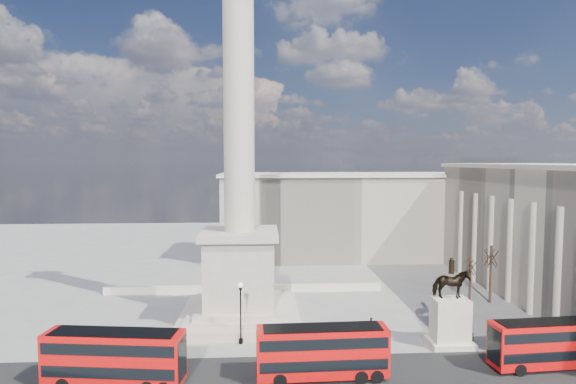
{
  "coord_description": "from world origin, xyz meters",
  "views": [
    {
      "loc": [
        2.86,
        -48.06,
        19.1
      ],
      "look_at": [
        5.66,
        3.33,
        15.49
      ],
      "focal_mm": 28.0,
      "sensor_mm": 36.0,
      "label": 1
    }
  ],
  "objects_px": {
    "nelsons_column": "(240,213)",
    "equestrian_statue": "(450,315)",
    "red_bus_a": "(115,358)",
    "red_bus_b": "(323,351)",
    "pedestrian_walking": "(509,340)",
    "pedestrian_standing": "(470,337)",
    "red_bus_c": "(550,344)",
    "pedestrian_crossing": "(371,325)",
    "victorian_lamp": "(241,308)"
  },
  "relations": [
    {
      "from": "nelsons_column",
      "to": "equestrian_statue",
      "type": "distance_m",
      "value": 25.63
    },
    {
      "from": "red_bus_a",
      "to": "red_bus_b",
      "type": "distance_m",
      "value": 17.72
    },
    {
      "from": "pedestrian_walking",
      "to": "pedestrian_standing",
      "type": "distance_m",
      "value": 3.88
    },
    {
      "from": "red_bus_c",
      "to": "pedestrian_crossing",
      "type": "bearing_deg",
      "value": 143.56
    },
    {
      "from": "victorian_lamp",
      "to": "pedestrian_crossing",
      "type": "height_order",
      "value": "victorian_lamp"
    },
    {
      "from": "red_bus_b",
      "to": "pedestrian_crossing",
      "type": "xyz_separation_m",
      "value": [
        6.72,
        10.11,
        -1.56
      ]
    },
    {
      "from": "red_bus_a",
      "to": "pedestrian_crossing",
      "type": "bearing_deg",
      "value": 30.23
    },
    {
      "from": "equestrian_statue",
      "to": "pedestrian_crossing",
      "type": "height_order",
      "value": "equestrian_statue"
    },
    {
      "from": "red_bus_a",
      "to": "victorian_lamp",
      "type": "distance_m",
      "value": 13.19
    },
    {
      "from": "nelsons_column",
      "to": "red_bus_a",
      "type": "relative_size",
      "value": 4.18
    },
    {
      "from": "victorian_lamp",
      "to": "red_bus_a",
      "type": "bearing_deg",
      "value": -140.57
    },
    {
      "from": "red_bus_b",
      "to": "pedestrian_standing",
      "type": "relative_size",
      "value": 6.22
    },
    {
      "from": "victorian_lamp",
      "to": "equestrian_statue",
      "type": "relative_size",
      "value": 0.71
    },
    {
      "from": "equestrian_statue",
      "to": "pedestrian_standing",
      "type": "bearing_deg",
      "value": -8.09
    },
    {
      "from": "red_bus_b",
      "to": "equestrian_statue",
      "type": "xyz_separation_m",
      "value": [
        14.06,
        6.39,
        0.8
      ]
    },
    {
      "from": "red_bus_b",
      "to": "equestrian_statue",
      "type": "relative_size",
      "value": 1.25
    },
    {
      "from": "nelsons_column",
      "to": "pedestrian_walking",
      "type": "bearing_deg",
      "value": -19.1
    },
    {
      "from": "red_bus_c",
      "to": "pedestrian_standing",
      "type": "bearing_deg",
      "value": 129.95
    },
    {
      "from": "pedestrian_crossing",
      "to": "pedestrian_walking",
      "type": "bearing_deg",
      "value": -136.45
    },
    {
      "from": "equestrian_statue",
      "to": "pedestrian_standing",
      "type": "xyz_separation_m",
      "value": [
        2.04,
        -0.29,
        -2.3
      ]
    },
    {
      "from": "red_bus_a",
      "to": "red_bus_c",
      "type": "bearing_deg",
      "value": 8.8
    },
    {
      "from": "red_bus_b",
      "to": "pedestrian_standing",
      "type": "xyz_separation_m",
      "value": [
        16.1,
        6.1,
        -1.51
      ]
    },
    {
      "from": "red_bus_c",
      "to": "victorian_lamp",
      "type": "height_order",
      "value": "victorian_lamp"
    },
    {
      "from": "nelsons_column",
      "to": "pedestrian_standing",
      "type": "height_order",
      "value": "nelsons_column"
    },
    {
      "from": "red_bus_a",
      "to": "red_bus_c",
      "type": "distance_m",
      "value": 38.84
    },
    {
      "from": "red_bus_b",
      "to": "red_bus_c",
      "type": "height_order",
      "value": "red_bus_b"
    },
    {
      "from": "victorian_lamp",
      "to": "equestrian_statue",
      "type": "xyz_separation_m",
      "value": [
        21.64,
        -1.57,
        -0.59
      ]
    },
    {
      "from": "nelsons_column",
      "to": "pedestrian_standing",
      "type": "bearing_deg",
      "value": -20.58
    },
    {
      "from": "pedestrian_walking",
      "to": "equestrian_statue",
      "type": "bearing_deg",
      "value": 170.61
    },
    {
      "from": "red_bus_c",
      "to": "victorian_lamp",
      "type": "distance_m",
      "value": 29.6
    },
    {
      "from": "red_bus_c",
      "to": "pedestrian_crossing",
      "type": "relative_size",
      "value": 6.3
    },
    {
      "from": "pedestrian_walking",
      "to": "pedestrian_crossing",
      "type": "relative_size",
      "value": 0.89
    },
    {
      "from": "equestrian_statue",
      "to": "red_bus_c",
      "type": "bearing_deg",
      "value": -38.21
    },
    {
      "from": "red_bus_b",
      "to": "pedestrian_crossing",
      "type": "distance_m",
      "value": 12.24
    },
    {
      "from": "pedestrian_walking",
      "to": "red_bus_b",
      "type": "bearing_deg",
      "value": -165.16
    },
    {
      "from": "pedestrian_crossing",
      "to": "nelsons_column",
      "type": "bearing_deg",
      "value": 44.01
    },
    {
      "from": "red_bus_b",
      "to": "equestrian_statue",
      "type": "bearing_deg",
      "value": 22.95
    },
    {
      "from": "victorian_lamp",
      "to": "pedestrian_walking",
      "type": "distance_m",
      "value": 27.79
    },
    {
      "from": "red_bus_b",
      "to": "pedestrian_standing",
      "type": "height_order",
      "value": "red_bus_b"
    },
    {
      "from": "red_bus_a",
      "to": "red_bus_c",
      "type": "height_order",
      "value": "red_bus_a"
    },
    {
      "from": "red_bus_a",
      "to": "red_bus_b",
      "type": "relative_size",
      "value": 1.04
    },
    {
      "from": "red_bus_a",
      "to": "pedestrian_crossing",
      "type": "xyz_separation_m",
      "value": [
        24.44,
        10.49,
        -1.62
      ]
    },
    {
      "from": "nelsons_column",
      "to": "red_bus_c",
      "type": "xyz_separation_m",
      "value": [
        29.1,
        -14.3,
        -10.61
      ]
    },
    {
      "from": "red_bus_c",
      "to": "equestrian_statue",
      "type": "distance_m",
      "value": 9.02
    },
    {
      "from": "equestrian_statue",
      "to": "pedestrian_standing",
      "type": "distance_m",
      "value": 3.09
    },
    {
      "from": "victorian_lamp",
      "to": "red_bus_b",
      "type": "bearing_deg",
      "value": -46.38
    },
    {
      "from": "victorian_lamp",
      "to": "pedestrian_standing",
      "type": "relative_size",
      "value": 3.51
    },
    {
      "from": "red_bus_c",
      "to": "nelsons_column",
      "type": "bearing_deg",
      "value": 150.18
    },
    {
      "from": "nelsons_column",
      "to": "red_bus_a",
      "type": "height_order",
      "value": "nelsons_column"
    },
    {
      "from": "red_bus_b",
      "to": "pedestrian_walking",
      "type": "distance_m",
      "value": 20.73
    }
  ]
}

